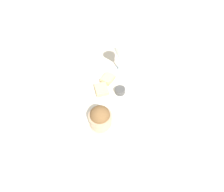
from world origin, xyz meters
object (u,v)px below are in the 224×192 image
at_px(salad_bowl, 100,117).
at_px(cheese_toast_near, 101,89).
at_px(wine_glass, 119,53).
at_px(cheese_toast_far, 108,79).
at_px(sauce_ramekin, 120,90).

relative_size(salad_bowl, cheese_toast_near, 1.22).
xyz_separation_m(salad_bowl, wine_glass, (0.36, -0.13, 0.06)).
bearing_deg(cheese_toast_far, sauce_ramekin, -150.37).
bearing_deg(wine_glass, cheese_toast_far, 141.17).
relative_size(salad_bowl, wine_glass, 0.59).
distance_m(salad_bowl, sauce_ramekin, 0.20).
height_order(cheese_toast_near, cheese_toast_far, same).
height_order(salad_bowl, sauce_ramekin, salad_bowl).
distance_m(salad_bowl, cheese_toast_far, 0.27).
xyz_separation_m(salad_bowl, sauce_ramekin, (0.17, -0.11, -0.03)).
xyz_separation_m(salad_bowl, cheese_toast_near, (0.19, -0.02, -0.03)).
relative_size(sauce_ramekin, cheese_toast_far, 0.55).
bearing_deg(salad_bowl, cheese_toast_far, -12.51).
height_order(salad_bowl, cheese_toast_far, salad_bowl).
bearing_deg(cheese_toast_far, cheese_toast_near, 151.65).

